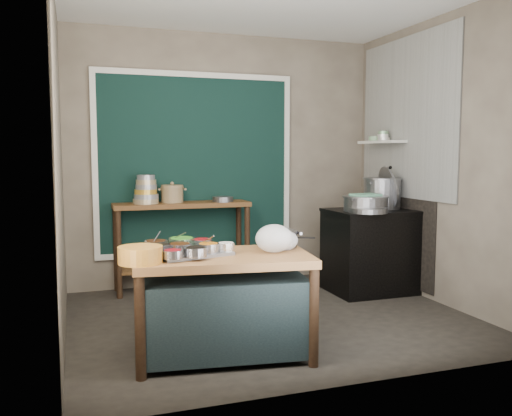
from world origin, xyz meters
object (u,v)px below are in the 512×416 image
object	(u,v)px
condiment_tray	(190,253)
stock_pot	(382,193)
yellow_basin	(140,255)
saucepan	(282,239)
prep_table	(223,305)
back_counter	(182,246)
utensil_cup	(147,199)
stove_block	(372,252)
ceramic_crock	(172,195)
steamer	(366,203)

from	to	relation	value
condiment_tray	stock_pot	distance (m)	2.75
yellow_basin	saucepan	world-z (taller)	saucepan
prep_table	yellow_basin	world-z (taller)	yellow_basin
back_counter	utensil_cup	xyz separation A→B (m)	(-0.38, -0.05, 0.52)
stove_block	utensil_cup	size ratio (longest dim) A/B	5.71
prep_table	saucepan	xyz separation A→B (m)	(0.50, 0.12, 0.44)
prep_table	utensil_cup	distance (m)	2.09
ceramic_crock	stock_pot	bearing A→B (deg)	-16.95
back_counter	steamer	bearing A→B (deg)	-25.46
stove_block	saucepan	world-z (taller)	saucepan
prep_table	stock_pot	bearing A→B (deg)	40.37
back_counter	saucepan	size ratio (longest dim) A/B	5.79
back_counter	saucepan	world-z (taller)	back_counter
yellow_basin	back_counter	bearing A→B (deg)	72.07
utensil_cup	stock_pot	size ratio (longest dim) A/B	0.37
saucepan	prep_table	bearing A→B (deg)	-141.77
condiment_tray	ceramic_crock	distance (m)	2.02
yellow_basin	saucepan	xyz separation A→B (m)	(1.10, 0.25, 0.01)
stove_block	steamer	bearing A→B (deg)	-145.02
utensil_cup	stove_block	bearing A→B (deg)	-16.62
stock_pot	stove_block	bearing A→B (deg)	-152.37
stove_block	saucepan	bearing A→B (deg)	-141.78
saucepan	utensil_cup	distance (m)	2.02
ceramic_crock	steamer	world-z (taller)	ceramic_crock
condiment_tray	steamer	xyz separation A→B (m)	(2.08, 1.14, 0.20)
saucepan	stock_pot	size ratio (longest dim) A/B	0.59
stove_block	utensil_cup	bearing A→B (deg)	163.38
utensil_cup	steamer	world-z (taller)	utensil_cup
back_counter	yellow_basin	world-z (taller)	back_counter
yellow_basin	utensil_cup	size ratio (longest dim) A/B	1.86
steamer	yellow_basin	bearing A→B (deg)	-151.61
prep_table	steamer	distance (m)	2.28
back_counter	stove_block	xyz separation A→B (m)	(1.90, -0.73, -0.05)
back_counter	utensil_cup	bearing A→B (deg)	-172.39
back_counter	steamer	distance (m)	2.00
prep_table	condiment_tray	xyz separation A→B (m)	(-0.23, 0.06, 0.39)
condiment_tray	utensil_cup	distance (m)	1.94
utensil_cup	steamer	bearing A→B (deg)	-20.21
stove_block	prep_table	bearing A→B (deg)	-146.98
prep_table	stove_block	xyz separation A→B (m)	(2.00, 1.30, 0.05)
back_counter	stock_pot	xyz separation A→B (m)	(2.06, -0.64, 0.57)
yellow_basin	ceramic_crock	xyz separation A→B (m)	(0.60, 2.17, 0.23)
ceramic_crock	utensil_cup	bearing A→B (deg)	-166.79
back_counter	stove_block	size ratio (longest dim) A/B	1.61
prep_table	back_counter	size ratio (longest dim) A/B	0.86
steamer	saucepan	bearing A→B (deg)	-141.45
stove_block	stock_pot	size ratio (longest dim) A/B	2.13
back_counter	condiment_tray	distance (m)	2.02
condiment_tray	utensil_cup	bearing A→B (deg)	91.48
steamer	back_counter	bearing A→B (deg)	154.54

